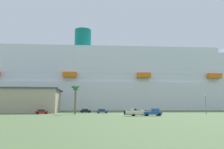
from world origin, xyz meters
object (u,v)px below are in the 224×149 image
object	(u,v)px
palm_tree	(75,91)
parked_car_green_wagon	(134,110)
street_lamp	(206,101)
parked_car_black_coupe	(85,111)
small_boat_on_trailer	(136,113)
parked_car_blue_suv	(102,111)
pickup_truck	(153,112)
parked_car_red_hatchback	(42,112)
cruise_ship	(140,85)

from	to	relation	value
palm_tree	parked_car_green_wagon	world-z (taller)	palm_tree
street_lamp	parked_car_black_coupe	world-z (taller)	street_lamp
small_boat_on_trailer	parked_car_blue_suv	xyz separation A→B (m)	(-9.42, 21.46, -0.13)
pickup_truck	palm_tree	world-z (taller)	palm_tree
pickup_truck	parked_car_blue_suv	bearing A→B (deg)	124.23
street_lamp	parked_car_blue_suv	distance (m)	39.81
parked_car_red_hatchback	parked_car_blue_suv	xyz separation A→B (m)	(22.11, 4.04, -0.00)
cruise_ship	palm_tree	bearing A→B (deg)	-119.92
palm_tree	street_lamp	world-z (taller)	palm_tree
pickup_truck	parked_car_red_hatchback	xyz separation A→B (m)	(-36.58, 17.23, -0.21)
small_boat_on_trailer	parked_car_red_hatchback	world-z (taller)	small_boat_on_trailer
cruise_ship	parked_car_red_hatchback	distance (m)	79.59
small_boat_on_trailer	parked_car_red_hatchback	size ratio (longest dim) A/B	1.63
cruise_ship	palm_tree	size ratio (longest dim) A/B	28.70
small_boat_on_trailer	parked_car_blue_suv	world-z (taller)	small_boat_on_trailer
cruise_ship	parked_car_blue_suv	bearing A→B (deg)	-115.61
street_lamp	parked_car_blue_suv	size ratio (longest dim) A/B	1.55
pickup_truck	cruise_ship	bearing A→B (deg)	80.78
cruise_ship	pickup_truck	world-z (taller)	cruise_ship
cruise_ship	street_lamp	distance (m)	64.39
palm_tree	parked_car_black_coupe	xyz separation A→B (m)	(3.16, 13.02, -7.18)
parked_car_red_hatchback	parked_car_black_coupe	bearing A→B (deg)	31.45
small_boat_on_trailer	parked_car_red_hatchback	xyz separation A→B (m)	(-31.53, 17.42, -0.13)
parked_car_red_hatchback	palm_tree	bearing A→B (deg)	-16.33
street_lamp	parked_car_blue_suv	bearing A→B (deg)	171.85
small_boat_on_trailer	parked_car_black_coupe	bearing A→B (deg)	120.96
cruise_ship	street_lamp	size ratio (longest dim) A/B	40.20
street_lamp	parked_car_red_hatchback	world-z (taller)	street_lamp
parked_car_green_wagon	parked_car_black_coupe	size ratio (longest dim) A/B	1.09
street_lamp	pickup_truck	bearing A→B (deg)	-147.68
small_boat_on_trailer	parked_car_green_wagon	bearing A→B (deg)	81.31
parked_car_black_coupe	parked_car_green_wagon	bearing A→B (deg)	5.08
small_boat_on_trailer	parked_car_black_coupe	world-z (taller)	small_boat_on_trailer
cruise_ship	pickup_truck	bearing A→B (deg)	-99.22
street_lamp	parked_car_blue_suv	xyz separation A→B (m)	(-39.21, 5.62, -3.96)
pickup_truck	palm_tree	bearing A→B (deg)	150.72
street_lamp	parked_car_green_wagon	xyz separation A→B (m)	(-25.41, 12.83, -3.96)
small_boat_on_trailer	parked_car_green_wagon	distance (m)	29.00
parked_car_red_hatchback	parked_car_black_coupe	xyz separation A→B (m)	(15.42, 9.43, -0.00)
palm_tree	cruise_ship	bearing A→B (deg)	60.08
parked_car_blue_suv	parked_car_black_coupe	xyz separation A→B (m)	(-6.69, 5.39, 0.00)
palm_tree	street_lamp	size ratio (longest dim) A/B	1.40
parked_car_black_coupe	pickup_truck	bearing A→B (deg)	-51.55
cruise_ship	street_lamp	world-z (taller)	cruise_ship
parked_car_green_wagon	parked_car_blue_suv	distance (m)	15.57
cruise_ship	parked_car_blue_suv	size ratio (longest dim) A/B	62.47
parked_car_green_wagon	parked_car_blue_suv	xyz separation A→B (m)	(-13.80, -7.21, 0.00)
parked_car_blue_suv	parked_car_black_coupe	size ratio (longest dim) A/B	1.07
parked_car_blue_suv	parked_car_black_coupe	world-z (taller)	same
pickup_truck	parked_car_green_wagon	world-z (taller)	pickup_truck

